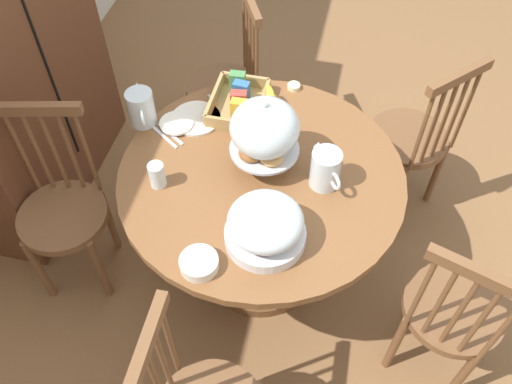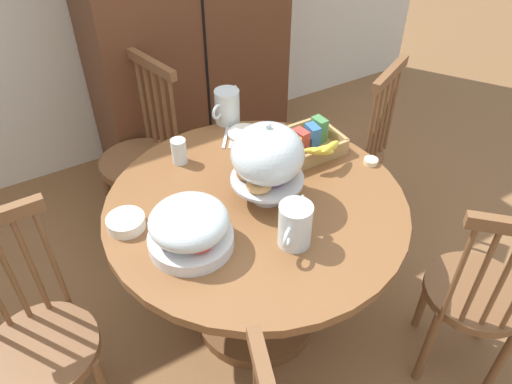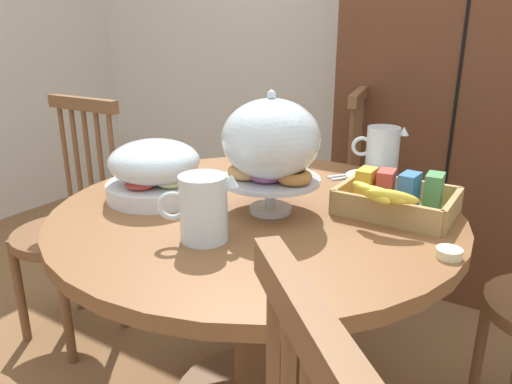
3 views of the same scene
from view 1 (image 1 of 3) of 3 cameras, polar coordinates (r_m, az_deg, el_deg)
name	(u,v)px [view 1 (image 1 of 3)]	position (r m, az deg, el deg)	size (l,w,h in m)	color
ground_plane	(290,267)	(2.82, 3.58, -7.84)	(10.00, 10.00, 0.00)	brown
dining_table	(261,206)	(2.38, 0.53, -1.46)	(1.17, 1.17, 0.74)	brown
windsor_chair_near_window	(452,314)	(2.31, 19.84, -11.94)	(0.43, 0.43, 0.97)	brown
windsor_chair_by_cabinet	(411,141)	(2.84, 15.97, 5.22)	(0.47, 0.47, 0.97)	brown
windsor_chair_facing_door	(227,87)	(3.03, -3.07, 10.91)	(0.45, 0.44, 0.97)	brown
windsor_chair_far_side	(64,212)	(2.59, -19.51, -1.97)	(0.41, 0.42, 0.97)	brown
pastry_stand_with_dome	(265,131)	(2.10, 0.91, 6.45)	(0.28, 0.28, 0.34)	silver
fruit_platter_covered	(265,226)	(1.94, 0.99, -3.58)	(0.30, 0.30, 0.18)	silver
orange_juice_pitcher	(325,170)	(2.13, 7.28, 2.26)	(0.17, 0.14, 0.17)	silver
milk_pitcher	(142,109)	(2.42, -11.92, 8.50)	(0.19, 0.12, 0.16)	silver
cereal_basket	(242,101)	(2.44, -1.51, 9.52)	(0.32, 0.30, 0.12)	tan
china_plate_large	(196,118)	(2.44, -6.33, 7.69)	(0.22, 0.22, 0.01)	white
china_plate_small	(177,123)	(2.41, -8.33, 7.18)	(0.15, 0.15, 0.01)	white
cereal_bowl	(199,263)	(1.94, -5.99, -7.44)	(0.14, 0.14, 0.04)	white
drinking_glass	(157,175)	(2.16, -10.34, 1.76)	(0.06, 0.06, 0.11)	silver
butter_dish	(294,86)	(2.58, 3.99, 10.99)	(0.06, 0.06, 0.02)	beige
table_knife	(170,134)	(2.38, -8.96, 6.03)	(0.17, 0.01, 0.01)	silver
dinner_fork	(165,137)	(2.37, -9.54, 5.67)	(0.17, 0.01, 0.01)	silver
soup_spoon	(220,104)	(2.50, -3.79, 9.16)	(0.17, 0.01, 0.01)	silver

